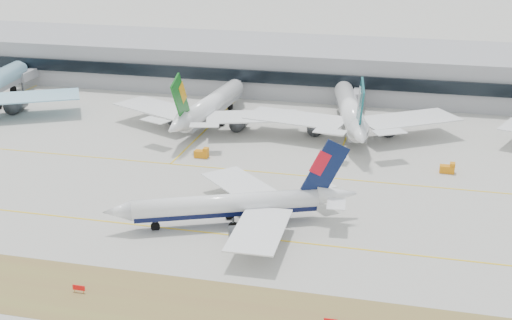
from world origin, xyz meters
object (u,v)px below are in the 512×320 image
(taxiing_airliner, at_px, (235,205))
(terminal, at_px, (325,67))
(widebody_eva, at_px, (209,107))
(widebody_cathay, at_px, (351,113))

(taxiing_airliner, distance_m, terminal, 114.71)
(widebody_eva, bearing_deg, widebody_cathay, -81.66)
(taxiing_airliner, bearing_deg, terminal, -113.68)
(widebody_cathay, height_order, terminal, widebody_cathay)
(terminal, bearing_deg, widebody_eva, -116.54)
(taxiing_airliner, bearing_deg, widebody_eva, -91.64)
(taxiing_airliner, xyz_separation_m, widebody_cathay, (15.46, 66.02, 1.57))
(widebody_cathay, distance_m, terminal, 50.88)
(terminal, bearing_deg, taxiing_airliner, -90.31)
(widebody_cathay, bearing_deg, terminal, 4.94)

